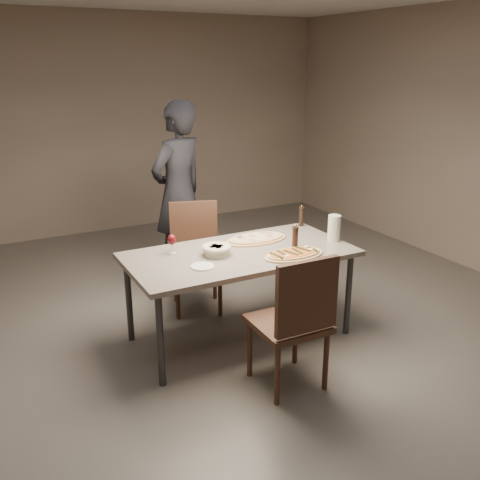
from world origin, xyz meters
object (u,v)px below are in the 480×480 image
ham_pizza (256,239)px  chair_near (296,316)px  zucchini_pizza (294,254)px  chair_far (195,250)px  carafe (334,228)px  pepper_mill_left (295,238)px  bread_basket (216,249)px  dining_table (240,259)px  diner (178,193)px

ham_pizza → chair_near: chair_near is taller
zucchini_pizza → chair_far: size_ratio=0.52×
carafe → ham_pizza: bearing=151.5°
pepper_mill_left → ham_pizza: bearing=115.4°
zucchini_pizza → bread_basket: size_ratio=2.18×
zucchini_pizza → chair_far: (-0.40, 1.02, -0.22)m
pepper_mill_left → chair_far: bearing=118.6°
zucchini_pizza → pepper_mill_left: bearing=76.7°
bread_basket → carafe: 1.04m
zucchini_pizza → bread_basket: bread_basket is taller
bread_basket → dining_table: bearing=-4.9°
ham_pizza → diner: bearing=80.7°
zucchini_pizza → chair_near: 0.70m
diner → bread_basket: bearing=55.7°
dining_table → zucchini_pizza: 0.44m
chair_near → zucchini_pizza: bearing=59.3°
ham_pizza → carafe: (0.57, -0.31, 0.09)m
bread_basket → chair_near: (0.17, -0.86, -0.24)m
chair_far → diner: diner is taller
dining_table → diner: diner is taller
pepper_mill_left → dining_table: bearing=160.0°
chair_near → carafe: bearing=41.4°
carafe → chair_near: chair_near is taller
ham_pizza → bread_basket: bread_basket is taller
zucchini_pizza → ham_pizza: (-0.07, 0.47, -0.00)m
bread_basket → diner: bearing=79.8°
dining_table → pepper_mill_left: bearing=-20.0°
chair_near → diner: diner is taller
carafe → chair_near: bearing=-139.6°
bread_basket → chair_near: size_ratio=0.23×
pepper_mill_left → carafe: 0.41m
zucchini_pizza → carafe: 0.54m
pepper_mill_left → chair_near: chair_near is taller
chair_far → chair_near: bearing=110.0°
dining_table → pepper_mill_left: pepper_mill_left is taller
dining_table → bread_basket: size_ratio=7.76×
dining_table → zucchini_pizza: size_ratio=3.56×
chair_near → dining_table: bearing=89.4°
chair_near → chair_far: 1.59m
bread_basket → diner: (0.26, 1.42, 0.12)m
chair_far → pepper_mill_left: bearing=136.9°
dining_table → pepper_mill_left: size_ratio=8.61×
zucchini_pizza → pepper_mill_left: size_ratio=2.42×
dining_table → ham_pizza: size_ratio=3.26×
carafe → pepper_mill_left: bearing=-175.5°
zucchini_pizza → chair_far: bearing=133.7°
pepper_mill_left → carafe: (0.41, 0.03, 0.01)m
dining_table → zucchini_pizza: (0.33, -0.28, 0.07)m
pepper_mill_left → diner: bearing=102.8°
zucchini_pizza → chair_near: bearing=-99.2°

